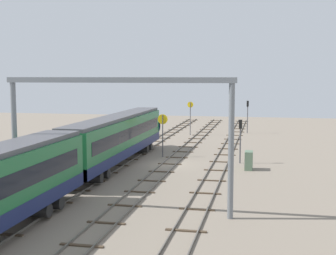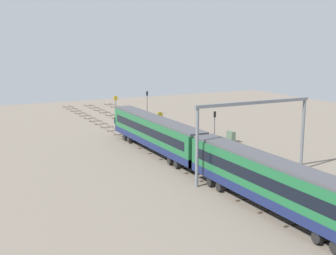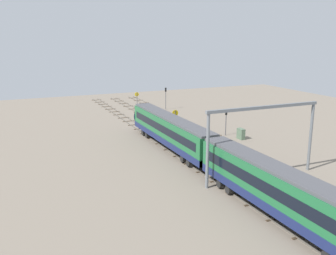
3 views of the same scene
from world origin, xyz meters
name	(u,v)px [view 2 (image 2 of 3)]	position (x,y,z in m)	size (l,w,h in m)	color
ground_plane	(182,147)	(0.00, 0.00, 0.00)	(112.27, 112.27, 0.00)	gray
track_near_foreground	(211,143)	(0.00, -4.96, 0.07)	(96.27, 2.40, 0.16)	#59544C
track_second_near	(182,146)	(0.00, 0.00, 0.07)	(96.27, 2.40, 0.16)	#59544C
track_with_train	(151,150)	(0.00, 4.96, 0.07)	(96.27, 2.40, 0.16)	#59544C
train	(199,153)	(-13.13, 4.96, 2.66)	(50.40, 3.24, 4.80)	#1E6638
overhead_gantry	(254,122)	(-16.74, 0.02, 6.38)	(0.40, 15.17, 8.78)	slate
speed_sign_near_foreground	(160,122)	(4.12, 1.61, 3.19)	(0.14, 1.09, 4.69)	#4C4C51
speed_sign_mid_trackside	(116,105)	(23.38, 1.61, 3.23)	(0.14, 0.89, 5.00)	#4C4C51
signal_light_trackside_approach	(215,121)	(2.07, -6.89, 2.92)	(0.31, 0.32, 4.45)	#4C4C51
signal_light_trackside_departure	(147,100)	(27.41, -6.68, 3.26)	(0.31, 0.32, 5.02)	#4C4C51
relay_cabinet	(231,137)	(-1.05, -7.87, 0.88)	(1.48, 0.73, 1.76)	#597259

